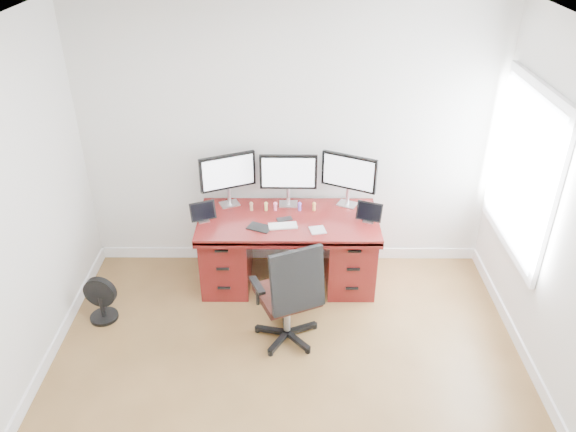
{
  "coord_description": "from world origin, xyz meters",
  "views": [
    {
      "loc": [
        0.02,
        -2.76,
        3.44
      ],
      "look_at": [
        0.0,
        1.5,
        0.95
      ],
      "focal_mm": 35.0,
      "sensor_mm": 36.0,
      "label": 1
    }
  ],
  "objects_px": {
    "floor_fan": "(101,300)",
    "monitor_center": "(288,174)",
    "office_chair": "(289,310)",
    "desk": "(288,247)",
    "keyboard": "(283,226)"
  },
  "relations": [
    {
      "from": "desk",
      "to": "floor_fan",
      "type": "distance_m",
      "value": 1.81
    },
    {
      "from": "office_chair",
      "to": "monitor_center",
      "type": "relative_size",
      "value": 1.87
    },
    {
      "from": "desk",
      "to": "monitor_center",
      "type": "relative_size",
      "value": 3.09
    },
    {
      "from": "keyboard",
      "to": "monitor_center",
      "type": "bearing_deg",
      "value": 75.74
    },
    {
      "from": "office_chair",
      "to": "floor_fan",
      "type": "relative_size",
      "value": 2.35
    },
    {
      "from": "office_chair",
      "to": "monitor_center",
      "type": "distance_m",
      "value": 1.34
    },
    {
      "from": "keyboard",
      "to": "office_chair",
      "type": "bearing_deg",
      "value": -92.56
    },
    {
      "from": "office_chair",
      "to": "monitor_center",
      "type": "height_order",
      "value": "monitor_center"
    },
    {
      "from": "floor_fan",
      "to": "keyboard",
      "type": "xyz_separation_m",
      "value": [
        1.65,
        0.41,
        0.55
      ]
    },
    {
      "from": "desk",
      "to": "monitor_center",
      "type": "distance_m",
      "value": 0.72
    },
    {
      "from": "floor_fan",
      "to": "monitor_center",
      "type": "relative_size",
      "value": 0.79
    },
    {
      "from": "floor_fan",
      "to": "desk",
      "type": "bearing_deg",
      "value": 27.71
    },
    {
      "from": "keyboard",
      "to": "floor_fan",
      "type": "bearing_deg",
      "value": -173.7
    },
    {
      "from": "monitor_center",
      "to": "desk",
      "type": "bearing_deg",
      "value": -89.4
    },
    {
      "from": "floor_fan",
      "to": "monitor_center",
      "type": "bearing_deg",
      "value": 34.53
    }
  ]
}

